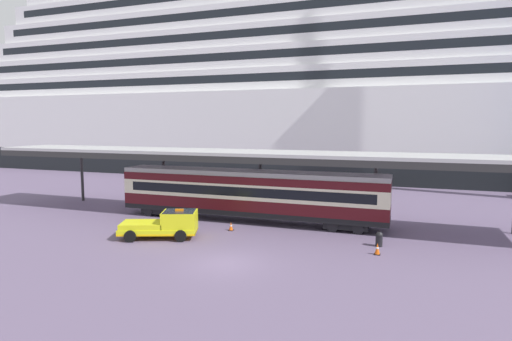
{
  "coord_description": "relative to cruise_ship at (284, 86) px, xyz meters",
  "views": [
    {
      "loc": [
        9.2,
        -20.73,
        7.8
      ],
      "look_at": [
        -0.73,
        7.02,
        4.5
      ],
      "focal_mm": 29.21,
      "sensor_mm": 36.0,
      "label": 1
    }
  ],
  "objects": [
    {
      "name": "ground_plane",
      "position": [
        10.31,
        -48.12,
        -14.14
      ],
      "size": [
        400.0,
        400.0,
        0.0
      ],
      "primitive_type": "plane",
      "color": "slate"
    },
    {
      "name": "cruise_ship",
      "position": [
        0.0,
        0.0,
        0.0
      ],
      "size": [
        120.21,
        29.26,
        41.88
      ],
      "color": "black",
      "rests_on": "ground"
    },
    {
      "name": "platform_canopy",
      "position": [
        7.89,
        -37.69,
        -8.76
      ],
      "size": [
        47.98,
        5.4,
        5.62
      ],
      "color": "#B5B5B5",
      "rests_on": "ground"
    },
    {
      "name": "train_carriage",
      "position": [
        7.89,
        -38.1,
        -11.84
      ],
      "size": [
        21.7,
        2.81,
        4.11
      ],
      "color": "black",
      "rests_on": "ground"
    },
    {
      "name": "service_truck",
      "position": [
        4.29,
        -44.63,
        -13.15
      ],
      "size": [
        5.58,
        3.74,
        2.02
      ],
      "color": "yellow",
      "rests_on": "ground"
    },
    {
      "name": "traffic_cone_near",
      "position": [
        7.68,
        -41.28,
        -13.84
      ],
      "size": [
        0.36,
        0.36,
        0.62
      ],
      "color": "black",
      "rests_on": "ground"
    },
    {
      "name": "traffic_cone_mid",
      "position": [
        18.2,
        -43.57,
        -13.79
      ],
      "size": [
        0.36,
        0.36,
        0.72
      ],
      "color": "black",
      "rests_on": "ground"
    },
    {
      "name": "quay_bollard",
      "position": [
        18.19,
        -41.75,
        -13.63
      ],
      "size": [
        0.48,
        0.48,
        0.96
      ],
      "color": "black",
      "rests_on": "ground"
    }
  ]
}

